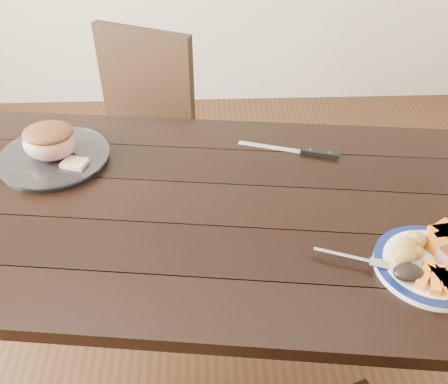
{
  "coord_description": "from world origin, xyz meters",
  "views": [
    {
      "loc": [
        0.04,
        -1.06,
        1.63
      ],
      "look_at": [
        0.08,
        -0.02,
        0.8
      ],
      "focal_mm": 40.0,
      "sensor_mm": 36.0,
      "label": 1
    }
  ],
  "objects_px": {
    "serving_platter": "(55,159)",
    "carving_knife": "(307,152)",
    "roast_joint": "(50,142)",
    "dining_table": "(196,227)",
    "fork": "(357,259)",
    "dinner_plate": "(430,266)",
    "chair_far": "(137,134)"
  },
  "relations": [
    {
      "from": "fork",
      "to": "roast_joint",
      "type": "height_order",
      "value": "roast_joint"
    },
    {
      "from": "chair_far",
      "to": "dinner_plate",
      "type": "distance_m",
      "value": 1.31
    },
    {
      "from": "dining_table",
      "to": "chair_far",
      "type": "bearing_deg",
      "value": 109.17
    },
    {
      "from": "dinner_plate",
      "to": "fork",
      "type": "height_order",
      "value": "fork"
    },
    {
      "from": "dining_table",
      "to": "fork",
      "type": "height_order",
      "value": "fork"
    },
    {
      "from": "dinner_plate",
      "to": "carving_knife",
      "type": "relative_size",
      "value": 0.85
    },
    {
      "from": "chair_far",
      "to": "carving_knife",
      "type": "xyz_separation_m",
      "value": [
        0.6,
        -0.5,
        0.23
      ]
    },
    {
      "from": "carving_knife",
      "to": "roast_joint",
      "type": "bearing_deg",
      "value": -161.63
    },
    {
      "from": "carving_knife",
      "to": "chair_far",
      "type": "bearing_deg",
      "value": 157.82
    },
    {
      "from": "dinner_plate",
      "to": "serving_platter",
      "type": "bearing_deg",
      "value": 153.96
    },
    {
      "from": "roast_joint",
      "to": "dining_table",
      "type": "bearing_deg",
      "value": -26.77
    },
    {
      "from": "dinner_plate",
      "to": "carving_knife",
      "type": "xyz_separation_m",
      "value": [
        -0.21,
        0.49,
        -0.0
      ]
    },
    {
      "from": "dining_table",
      "to": "chair_far",
      "type": "distance_m",
      "value": 0.78
    },
    {
      "from": "dining_table",
      "to": "serving_platter",
      "type": "relative_size",
      "value": 5.2
    },
    {
      "from": "chair_far",
      "to": "dinner_plate",
      "type": "height_order",
      "value": "chair_far"
    },
    {
      "from": "dining_table",
      "to": "dinner_plate",
      "type": "height_order",
      "value": "dinner_plate"
    },
    {
      "from": "serving_platter",
      "to": "carving_knife",
      "type": "distance_m",
      "value": 0.78
    },
    {
      "from": "dinner_plate",
      "to": "fork",
      "type": "distance_m",
      "value": 0.17
    },
    {
      "from": "carving_knife",
      "to": "dining_table",
      "type": "bearing_deg",
      "value": -129.35
    },
    {
      "from": "fork",
      "to": "dinner_plate",
      "type": "bearing_deg",
      "value": 14.76
    },
    {
      "from": "carving_knife",
      "to": "fork",
      "type": "bearing_deg",
      "value": -68.04
    },
    {
      "from": "chair_far",
      "to": "roast_joint",
      "type": "relative_size",
      "value": 5.83
    },
    {
      "from": "serving_platter",
      "to": "fork",
      "type": "bearing_deg",
      "value": -29.69
    },
    {
      "from": "serving_platter",
      "to": "carving_knife",
      "type": "relative_size",
      "value": 1.05
    },
    {
      "from": "chair_far",
      "to": "roast_joint",
      "type": "distance_m",
      "value": 0.62
    },
    {
      "from": "serving_platter",
      "to": "roast_joint",
      "type": "xyz_separation_m",
      "value": [
        0.0,
        0.0,
        0.06
      ]
    },
    {
      "from": "dinner_plate",
      "to": "serving_platter",
      "type": "xyz_separation_m",
      "value": [
        -0.99,
        0.48,
        0.0
      ]
    },
    {
      "from": "serving_platter",
      "to": "dinner_plate",
      "type": "bearing_deg",
      "value": -26.04
    },
    {
      "from": "dining_table",
      "to": "chair_far",
      "type": "relative_size",
      "value": 1.82
    },
    {
      "from": "serving_platter",
      "to": "fork",
      "type": "relative_size",
      "value": 1.89
    },
    {
      "from": "chair_far",
      "to": "roast_joint",
      "type": "bearing_deg",
      "value": 95.47
    },
    {
      "from": "dining_table",
      "to": "chair_far",
      "type": "height_order",
      "value": "chair_far"
    }
  ]
}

